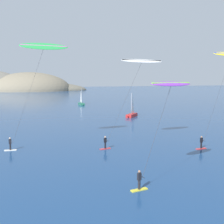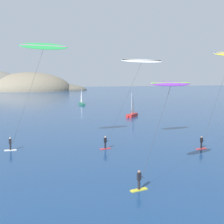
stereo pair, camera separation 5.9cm
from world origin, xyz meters
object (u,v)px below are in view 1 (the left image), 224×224
(kitesurfer_purple, at_px, (168,94))
(kitesurfer_white, at_px, (140,66))
(sailboat_near, at_px, (131,114))
(sailboat_far, at_px, (82,103))
(kitesurfer_green, at_px, (42,53))

(kitesurfer_purple, height_order, kitesurfer_white, kitesurfer_white)
(sailboat_near, bearing_deg, sailboat_far, 98.06)
(sailboat_far, xyz_separation_m, kitesurfer_purple, (-8.83, -74.54, 7.26))
(sailboat_near, distance_m, sailboat_far, 34.09)
(sailboat_near, bearing_deg, kitesurfer_green, -133.15)
(sailboat_far, height_order, kitesurfer_green, kitesurfer_green)
(kitesurfer_green, bearing_deg, sailboat_near, 46.85)
(kitesurfer_purple, height_order, kitesurfer_green, kitesurfer_green)
(sailboat_near, relative_size, sailboat_far, 0.97)
(kitesurfer_purple, distance_m, kitesurfer_green, 19.47)
(kitesurfer_white, bearing_deg, kitesurfer_purple, -104.04)
(sailboat_near, height_order, sailboat_far, same)
(kitesurfer_green, height_order, kitesurfer_white, kitesurfer_green)
(sailboat_near, relative_size, kitesurfer_green, 0.41)
(kitesurfer_green, xyz_separation_m, kitesurfer_white, (12.44, -3.13, -1.68))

